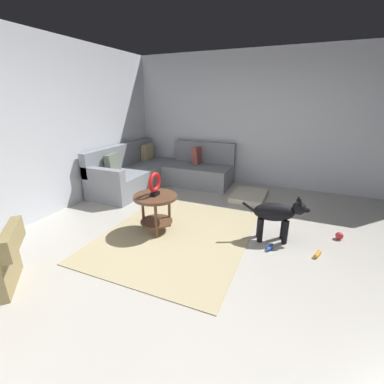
% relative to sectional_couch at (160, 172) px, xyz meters
% --- Properties ---
extents(ground_plane, '(6.00, 6.00, 0.10)m').
position_rel_sectional_couch_xyz_m(ground_plane, '(-1.99, -2.01, -0.34)').
color(ground_plane, '#B7B2A8').
extents(wall_back, '(6.00, 0.12, 2.70)m').
position_rel_sectional_couch_xyz_m(wall_back, '(-1.99, 0.93, 1.06)').
color(wall_back, silver).
rests_on(wall_back, ground_plane).
extents(wall_right, '(0.12, 6.00, 2.70)m').
position_rel_sectional_couch_xyz_m(wall_right, '(0.95, -2.01, 1.06)').
color(wall_right, silver).
rests_on(wall_right, ground_plane).
extents(area_rug, '(2.30, 1.90, 0.01)m').
position_rel_sectional_couch_xyz_m(area_rug, '(-1.84, -1.31, -0.29)').
color(area_rug, tan).
rests_on(area_rug, ground_plane).
extents(sectional_couch, '(2.20, 2.25, 0.88)m').
position_rel_sectional_couch_xyz_m(sectional_couch, '(0.00, 0.00, 0.00)').
color(sectional_couch, gray).
rests_on(sectional_couch, ground_plane).
extents(side_table, '(0.60, 0.60, 0.54)m').
position_rel_sectional_couch_xyz_m(side_table, '(-1.84, -1.00, 0.12)').
color(side_table, brown).
rests_on(side_table, ground_plane).
extents(torus_sculpture, '(0.28, 0.08, 0.33)m').
position_rel_sectional_couch_xyz_m(torus_sculpture, '(-1.84, -1.00, 0.42)').
color(torus_sculpture, black).
rests_on(torus_sculpture, side_table).
extents(dog_bed_mat, '(0.80, 0.60, 0.09)m').
position_rel_sectional_couch_xyz_m(dog_bed_mat, '(-0.01, -1.93, -0.25)').
color(dog_bed_mat, beige).
rests_on(dog_bed_mat, ground_plane).
extents(dog, '(0.34, 0.83, 0.63)m').
position_rel_sectional_couch_xyz_m(dog, '(-1.44, -2.57, 0.09)').
color(dog, black).
rests_on(dog, ground_plane).
extents(dog_toy_ball, '(0.10, 0.10, 0.10)m').
position_rel_sectional_couch_xyz_m(dog_toy_ball, '(-1.08, -3.37, -0.24)').
color(dog_toy_ball, red).
rests_on(dog_toy_ball, ground_plane).
extents(dog_toy_rope, '(0.15, 0.10, 0.05)m').
position_rel_sectional_couch_xyz_m(dog_toy_rope, '(-1.64, -3.09, -0.27)').
color(dog_toy_rope, orange).
rests_on(dog_toy_rope, ground_plane).
extents(dog_toy_bone, '(0.19, 0.10, 0.06)m').
position_rel_sectional_couch_xyz_m(dog_toy_bone, '(-1.70, -2.54, -0.26)').
color(dog_toy_bone, blue).
rests_on(dog_toy_bone, ground_plane).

